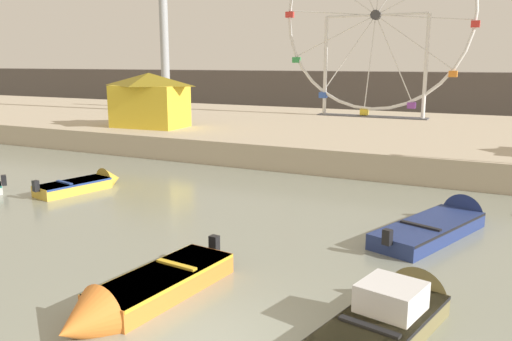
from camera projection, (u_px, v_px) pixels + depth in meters
quay_promenade at (425, 138)px, 32.99m from camera, size 110.00×21.48×1.28m
distant_town_skyline at (461, 95)px, 50.84m from camera, size 140.00×3.00×4.40m
motorboat_navy_blue at (447, 222)px, 17.07m from camera, size 3.36×6.08×1.46m
motorboat_olive_wood at (398, 309)px, 10.90m from camera, size 2.41×5.06×1.49m
motorboat_orange_hull at (137, 295)px, 11.66m from camera, size 1.84×5.08×1.30m
motorboat_mustard_yellow at (87, 184)px, 22.42m from camera, size 1.99×4.10×1.14m
ferris_wheel_white_frame at (376, 18)px, 38.18m from camera, size 14.19×1.20×14.40m
drop_tower_steel_tower at (163, 17)px, 42.15m from camera, size 2.80×2.80×15.30m
carnival_booth_yellow_awning at (150, 99)px, 33.17m from camera, size 5.01×3.42×3.42m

